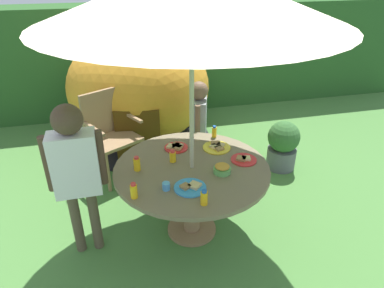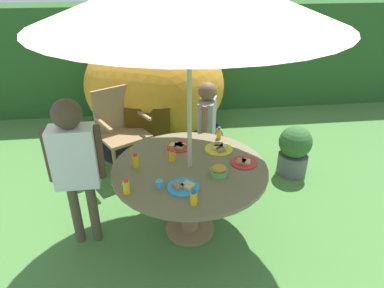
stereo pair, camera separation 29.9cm
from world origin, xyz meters
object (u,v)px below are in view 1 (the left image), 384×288
plate_front_edge (244,160)px  juice_bottle_mid_left (204,198)px  child_in_grey_shirt (199,118)px  cup_near (166,186)px  plate_far_left (176,147)px  garden_table (192,180)px  wooden_chair (110,130)px  juice_bottle_far_right (173,156)px  plate_near_left (217,147)px  snack_bowl (222,169)px  plate_center_back (190,187)px  juice_bottle_center_front (137,164)px  child_in_white_shirt (75,164)px  juice_bottle_mid_right (134,191)px  potted_plant (283,145)px  dome_tent (139,88)px  juice_bottle_near_right (214,132)px

plate_front_edge → juice_bottle_mid_left: size_ratio=1.86×
child_in_grey_shirt → cup_near: 1.29m
plate_far_left → cup_near: size_ratio=3.61×
garden_table → wooden_chair: 1.34m
wooden_chair → juice_bottle_far_right: (0.52, -1.04, 0.18)m
plate_near_left → juice_bottle_mid_left: 0.84m
child_in_grey_shirt → snack_bowl: 1.04m
wooden_chair → juice_bottle_mid_left: size_ratio=8.27×
plate_center_back → juice_bottle_center_front: (-0.37, 0.36, 0.05)m
child_in_white_shirt → juice_bottle_mid_left: bearing=-29.7°
plate_center_back → juice_bottle_mid_right: 0.43m
child_in_white_shirt → potted_plant: bearing=20.3°
plate_near_left → child_in_grey_shirt: bearing=91.2°
dome_tent → juice_bottle_mid_left: size_ratio=17.78×
snack_bowl → juice_bottle_near_right: juice_bottle_near_right is taller
plate_front_edge → juice_bottle_mid_left: (-0.50, -0.50, 0.05)m
plate_near_left → cup_near: 0.78m
snack_bowl → garden_table: bearing=147.4°
plate_near_left → juice_bottle_center_front: bearing=-164.7°
dome_tent → child_in_grey_shirt: dome_tent is taller
wooden_chair → potted_plant: size_ratio=1.67×
plate_center_back → plate_far_left: size_ratio=1.15×
wooden_chair → plate_far_left: wooden_chair is taller
child_in_white_shirt → juice_bottle_far_right: 0.80m
plate_center_back → child_in_grey_shirt: bearing=72.7°
potted_plant → plate_center_back: bearing=-140.9°
plate_far_left → cup_near: (-0.20, -0.62, 0.02)m
plate_center_back → juice_bottle_mid_right: size_ratio=1.98×
plate_near_left → juice_bottle_mid_left: juice_bottle_mid_left is taller
snack_bowl → plate_center_back: bearing=-153.3°
wooden_chair → juice_bottle_center_front: 1.15m
garden_table → child_in_grey_shirt: 0.96m
garden_table → cup_near: size_ratio=21.84×
potted_plant → juice_bottle_mid_right: (-1.82, -1.15, 0.45)m
juice_bottle_center_front → cup_near: bearing=-60.3°
plate_center_back → dome_tent: bearing=93.8°
wooden_chair → snack_bowl: (0.88, -1.31, 0.17)m
potted_plant → snack_bowl: 1.52m
wooden_chair → plate_near_left: wooden_chair is taller
plate_center_back → juice_bottle_near_right: 0.90m
wooden_chair → plate_far_left: 1.02m
child_in_white_shirt → plate_near_left: 1.26m
child_in_white_shirt → plate_far_left: (0.86, 0.36, -0.15)m
child_in_grey_shirt → juice_bottle_center_front: child_in_grey_shirt is taller
child_in_grey_shirt → plate_front_edge: child_in_grey_shirt is taller
wooden_chair → juice_bottle_far_right: size_ratio=9.24×
juice_bottle_near_right → juice_bottle_mid_right: 1.17m
plate_front_edge → juice_bottle_mid_right: juice_bottle_mid_right is taller
juice_bottle_far_right → plate_near_left: bearing=17.6°
juice_bottle_near_right → juice_bottle_mid_left: size_ratio=0.98×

